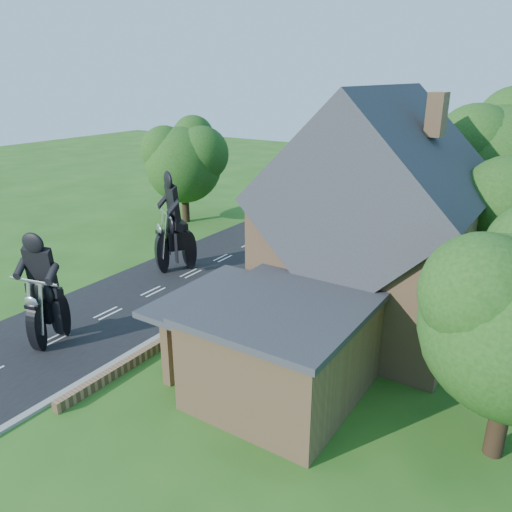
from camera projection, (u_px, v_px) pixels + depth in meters
The scene contains 17 objects.
ground at pixel (108, 314), 23.51m from camera, with size 120.00×120.00×0.00m, color #275718.
road at pixel (108, 313), 23.50m from camera, with size 7.00×80.00×0.02m, color black.
kerb at pixel (165, 333), 21.60m from camera, with size 0.30×80.00×0.12m, color gray.
garden_wall at pixel (243, 294), 25.15m from camera, with size 0.30×22.00×0.40m, color #9C734F.
house at pixel (375, 230), 21.32m from camera, with size 9.54×8.64×10.24m.
annex at pixel (280, 347), 17.18m from camera, with size 7.05×5.94×3.44m.
tree_behind_house at pixel (512, 161), 26.74m from camera, with size 7.81×7.20×10.08m.
tree_behind_left at pixel (405, 158), 30.79m from camera, with size 6.94×6.40×9.16m.
tree_far_road at pixel (188, 158), 36.47m from camera, with size 6.08×5.60×7.84m.
shrub_a at pixel (178, 344), 19.80m from camera, with size 0.90×0.90×1.10m, color #113613.
shrub_b at pixel (216, 319), 21.76m from camera, with size 0.90×0.90×1.10m, color #113613.
shrub_c at pixel (249, 299), 23.73m from camera, with size 0.90×0.90×1.10m, color #113613.
shrub_d at pixel (299, 267), 27.65m from camera, with size 0.90×0.90×1.10m, color #113613.
shrub_e at pixel (319, 254), 29.62m from camera, with size 0.90×0.90×1.10m, color #113613.
shrub_f at pixel (337, 243), 31.58m from camera, with size 0.90×0.90×1.10m, color #113613.
motorcycle_lead at pixel (50, 327), 20.69m from camera, with size 0.40×1.57×1.47m, color black, non-canonical shape.
motorcycle_follow at pixel (176, 256), 28.47m from camera, with size 0.47×1.85×1.72m, color black, non-canonical shape.
Camera 1 is at (17.45, -13.85, 10.60)m, focal length 35.00 mm.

